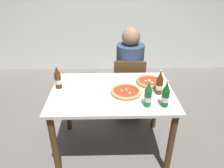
{
  "coord_description": "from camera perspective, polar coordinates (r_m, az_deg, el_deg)",
  "views": [
    {
      "loc": [
        -0.04,
        -1.76,
        1.8
      ],
      "look_at": [
        0.0,
        0.05,
        0.8
      ],
      "focal_mm": 33.48,
      "sensor_mm": 36.0,
      "label": 1
    }
  ],
  "objects": [
    {
      "name": "ground_plane",
      "position": [
        2.52,
        0.03,
        -16.71
      ],
      "size": [
        8.0,
        8.0,
        0.0
      ],
      "primitive_type": "plane",
      "color": "slate"
    },
    {
      "name": "back_wall_tiled",
      "position": [
        3.99,
        -0.77,
        21.74
      ],
      "size": [
        7.0,
        0.1,
        2.6
      ],
      "primitive_type": "cube",
      "color": "white",
      "rests_on": "ground_plane"
    },
    {
      "name": "dining_table_main",
      "position": [
        2.11,
        0.03,
        -4.56
      ],
      "size": [
        1.2,
        0.8,
        0.75
      ],
      "color": "silver",
      "rests_on": "ground_plane"
    },
    {
      "name": "chair_behind_table",
      "position": [
        2.73,
        4.65,
        -0.1
      ],
      "size": [
        0.43,
        0.43,
        0.85
      ],
      "rotation": [
        0.0,
        0.0,
        3.06
      ],
      "color": "brown",
      "rests_on": "ground_plane"
    },
    {
      "name": "diner_seated",
      "position": [
        2.72,
        4.75,
        2.29
      ],
      "size": [
        0.34,
        0.34,
        1.21
      ],
      "color": "#2D3342",
      "rests_on": "ground_plane"
    },
    {
      "name": "pizza_margherita_near",
      "position": [
        2.0,
        3.83,
        -2.18
      ],
      "size": [
        0.32,
        0.32,
        0.04
      ],
      "color": "white",
      "rests_on": "dining_table_main"
    },
    {
      "name": "pizza_marinara_far",
      "position": [
        2.2,
        10.1,
        0.56
      ],
      "size": [
        0.29,
        0.29,
        0.04
      ],
      "color": "white",
      "rests_on": "dining_table_main"
    },
    {
      "name": "beer_bottle_left",
      "position": [
        1.81,
        9.8,
        -3.11
      ],
      "size": [
        0.07,
        0.07,
        0.25
      ],
      "color": "#196B2D",
      "rests_on": "dining_table_main"
    },
    {
      "name": "beer_bottle_center",
      "position": [
        1.84,
        14.4,
        -3.1
      ],
      "size": [
        0.07,
        0.07,
        0.25
      ],
      "color": "#14591E",
      "rests_on": "dining_table_main"
    },
    {
      "name": "beer_bottle_right",
      "position": [
        2.01,
        12.85,
        0.03
      ],
      "size": [
        0.07,
        0.07,
        0.25
      ],
      "color": "#512D0F",
      "rests_on": "dining_table_main"
    },
    {
      "name": "beer_bottle_extra",
      "position": [
        2.12,
        -14.58,
        1.46
      ],
      "size": [
        0.07,
        0.07,
        0.25
      ],
      "color": "#512D0F",
      "rests_on": "dining_table_main"
    },
    {
      "name": "napkin_with_cutlery",
      "position": [
        1.94,
        -11.02,
        -4.3
      ],
      "size": [
        0.18,
        0.19,
        0.01
      ],
      "color": "white",
      "rests_on": "dining_table_main"
    }
  ]
}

